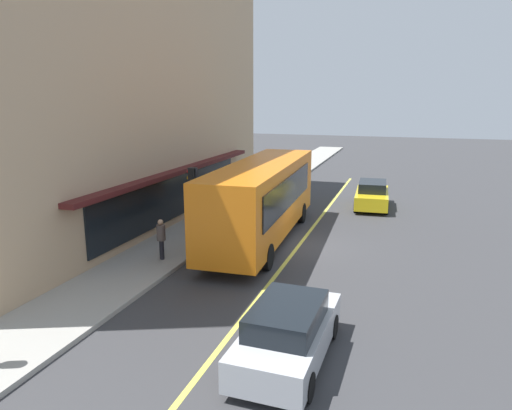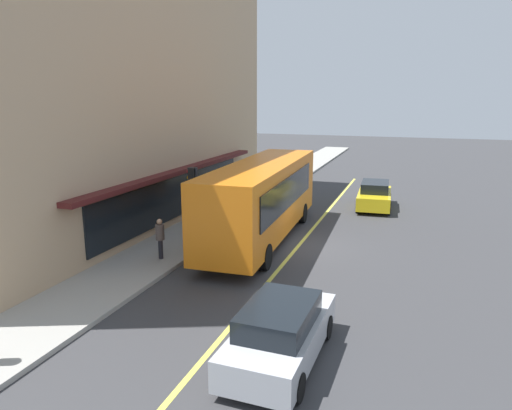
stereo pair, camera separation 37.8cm
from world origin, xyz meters
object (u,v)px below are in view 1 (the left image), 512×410
(bus, at_px, (263,197))
(car_yellow, at_px, (372,195))
(traffic_light, at_px, (194,186))
(car_silver, at_px, (288,332))
(pedestrian_waiting, at_px, (161,236))

(bus, bearing_deg, car_yellow, -27.22)
(traffic_light, relative_size, car_silver, 0.74)
(traffic_light, xyz_separation_m, car_silver, (-7.94, -6.25, -1.79))
(traffic_light, distance_m, car_silver, 10.26)
(car_silver, height_order, pedestrian_waiting, pedestrian_waiting)
(bus, distance_m, traffic_light, 3.07)
(car_yellow, height_order, car_silver, same)
(car_yellow, distance_m, pedestrian_waiting, 13.99)
(bus, xyz_separation_m, car_silver, (-9.28, -3.54, -1.24))
(bus, bearing_deg, traffic_light, 116.33)
(car_silver, xyz_separation_m, pedestrian_waiting, (5.19, 6.36, 0.36))
(bus, relative_size, pedestrian_waiting, 7.04)
(bus, xyz_separation_m, pedestrian_waiting, (-4.09, 2.81, -0.89))
(traffic_light, height_order, pedestrian_waiting, traffic_light)
(traffic_light, relative_size, car_yellow, 0.73)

